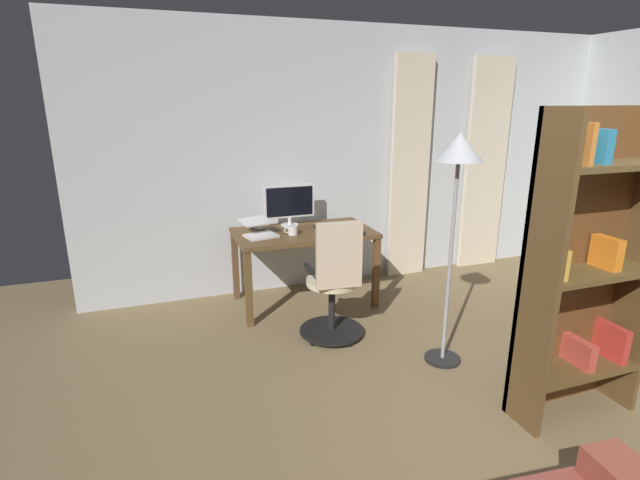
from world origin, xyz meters
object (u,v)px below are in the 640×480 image
(desk, at_px, (304,240))
(floor_lamp, at_px, (458,171))
(cell_phone_by_monitor, at_px, (258,229))
(computer_keyboard, at_px, (334,226))
(laptop, at_px, (259,230))
(bookshelf, at_px, (584,269))
(piano_keyboard, at_px, (637,259))
(computer_monitor, at_px, (289,203))
(computer_mouse, at_px, (362,233))
(office_chair, at_px, (334,286))
(mug_tea, at_px, (293,230))

(desk, distance_m, floor_lamp, 1.80)
(cell_phone_by_monitor, bearing_deg, computer_keyboard, 136.65)
(desk, distance_m, laptop, 0.47)
(bookshelf, distance_m, piano_keyboard, 1.36)
(computer_monitor, bearing_deg, desk, 104.63)
(computer_monitor, relative_size, laptop, 1.37)
(floor_lamp, bearing_deg, laptop, -51.35)
(laptop, distance_m, computer_mouse, 0.97)
(office_chair, bearing_deg, floor_lamp, -37.70)
(piano_keyboard, relative_size, floor_lamp, 0.67)
(computer_monitor, distance_m, laptop, 0.51)
(computer_mouse, height_order, cell_phone_by_monitor, computer_mouse)
(office_chair, xyz_separation_m, computer_mouse, (-0.48, -0.51, 0.29))
(computer_mouse, xyz_separation_m, mug_tea, (0.62, -0.22, 0.03))
(computer_keyboard, bearing_deg, laptop, 3.34)
(computer_monitor, xyz_separation_m, floor_lamp, (-0.75, 1.70, 0.52))
(office_chair, relative_size, computer_mouse, 10.66)
(mug_tea, bearing_deg, office_chair, 101.22)
(computer_monitor, distance_m, computer_keyboard, 0.51)
(computer_mouse, relative_size, mug_tea, 0.75)
(computer_keyboard, xyz_separation_m, mug_tea, (0.46, 0.11, 0.03))
(office_chair, relative_size, floor_lamp, 0.60)
(desk, xyz_separation_m, computer_monitor, (0.07, -0.26, 0.33))
(computer_monitor, height_order, laptop, computer_monitor)
(cell_phone_by_monitor, bearing_deg, office_chair, 83.72)
(computer_mouse, distance_m, cell_phone_by_monitor, 1.04)
(bookshelf, distance_m, floor_lamp, 1.02)
(mug_tea, bearing_deg, bookshelf, 120.45)
(computer_mouse, bearing_deg, computer_monitor, -45.82)
(bookshelf, bearing_deg, piano_keyboard, -155.67)
(desk, height_order, laptop, laptop)
(office_chair, relative_size, piano_keyboard, 0.90)
(mug_tea, bearing_deg, cell_phone_by_monitor, -49.07)
(laptop, xyz_separation_m, mug_tea, (-0.31, 0.07, -0.01))
(desk, xyz_separation_m, laptop, (0.45, 0.02, 0.15))
(computer_mouse, bearing_deg, mug_tea, -19.34)
(computer_mouse, distance_m, floor_lamp, 1.36)
(office_chair, relative_size, cell_phone_by_monitor, 7.40)
(office_chair, height_order, computer_keyboard, office_chair)
(bookshelf, bearing_deg, mug_tea, -59.55)
(computer_monitor, xyz_separation_m, computer_mouse, (-0.55, 0.57, -0.21))
(mug_tea, bearing_deg, floor_lamp, 121.40)
(bookshelf, xyz_separation_m, floor_lamp, (0.42, -0.77, 0.52))
(computer_keyboard, relative_size, piano_keyboard, 0.32)
(computer_mouse, height_order, piano_keyboard, piano_keyboard)
(computer_keyboard, height_order, mug_tea, mug_tea)
(laptop, xyz_separation_m, cell_phone_by_monitor, (-0.04, -0.25, -0.05))
(laptop, height_order, cell_phone_by_monitor, laptop)
(computer_monitor, distance_m, bookshelf, 2.74)
(floor_lamp, bearing_deg, piano_keyboard, 172.29)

